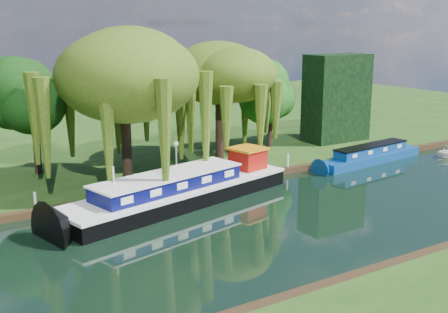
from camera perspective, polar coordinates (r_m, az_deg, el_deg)
ground at (r=32.03m, az=3.03°, el=-7.10°), size 120.00×120.00×0.00m
far_bank at (r=62.04m, az=-15.18°, el=2.74°), size 120.00×52.00×0.45m
dutch_barge at (r=35.87m, az=-4.35°, el=-3.41°), size 16.82×7.34×3.46m
narrowboat at (r=47.73m, az=14.66°, el=0.09°), size 11.16×3.01×1.61m
white_cruiser at (r=51.80m, az=21.69°, el=-0.06°), size 2.58×2.29×1.25m
willow_left at (r=38.01m, az=-10.16°, el=8.02°), size 8.42×8.42×10.09m
willow_right at (r=44.17m, az=-0.43°, el=7.49°), size 6.98×6.98×8.50m
tree_far_mid at (r=42.54m, az=-18.81°, el=5.43°), size 4.76×4.76×7.80m
tree_far_right at (r=49.71m, az=4.74°, el=6.20°), size 4.04×4.04×6.61m
conifer_hedge at (r=53.34m, az=11.37°, el=5.87°), size 6.00×3.00×8.00m
lamppost at (r=40.27m, az=-4.88°, el=0.75°), size 0.36×0.36×2.56m
mooring_posts at (r=38.37m, az=-4.74°, el=-2.15°), size 19.16×0.16×1.00m
reeds_near at (r=31.35m, az=21.74°, el=-7.48°), size 33.70×1.50×1.10m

